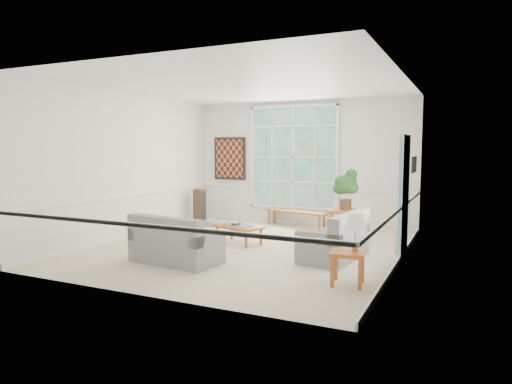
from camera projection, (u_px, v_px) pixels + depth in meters
floor at (247, 249)px, 8.51m from camera, size 5.50×6.00×0.01m
ceiling at (246, 85)px, 8.22m from camera, size 5.50×6.00×0.02m
wall_back at (301, 163)px, 11.07m from camera, size 5.50×0.02×3.00m
wall_front at (139, 178)px, 5.66m from camera, size 5.50×0.02×3.00m
wall_left at (129, 166)px, 9.53m from camera, size 0.02×6.00×3.00m
wall_right at (402, 172)px, 7.20m from camera, size 0.02×6.00×3.00m
window_back at (293, 157)px, 11.10m from camera, size 2.30×0.08×2.40m
entry_door at (404, 196)px, 7.80m from camera, size 0.08×0.90×2.10m
door_sidelight at (399, 194)px, 7.23m from camera, size 0.08×0.26×1.90m
wall_art at (230, 159)px, 11.84m from camera, size 0.90×0.06×1.10m
wall_frame_near at (412, 165)px, 8.79m from camera, size 0.04×0.26×0.32m
wall_frame_far at (415, 164)px, 9.15m from camera, size 0.04×0.26×0.32m
loveseat_right at (334, 235)px, 7.72m from camera, size 0.92×1.55×0.79m
loveseat_front at (176, 239)px, 7.46m from camera, size 1.53×0.92×0.79m
coffee_table at (239, 234)px, 8.97m from camera, size 1.07×0.81×0.36m
pewter_bowl at (236, 223)px, 9.02m from camera, size 0.38×0.38×0.07m
window_bench at (296, 219)px, 10.88m from camera, size 1.64×0.68×0.38m
end_table at (348, 225)px, 9.26m from camera, size 0.70×0.70×0.63m
houseplant at (346, 189)px, 9.20m from camera, size 0.52×0.52×0.84m
side_table at (348, 268)px, 6.24m from camera, size 0.51×0.51×0.47m
table_lamp at (355, 232)px, 6.22m from camera, size 0.37×0.37×0.53m
pet_bed at (215, 223)px, 11.02m from camera, size 0.58×0.58×0.14m
floor_speaker at (200, 206)px, 11.45m from camera, size 0.31×0.26×0.84m
cat at (341, 225)px, 8.20m from camera, size 0.35×0.25×0.16m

